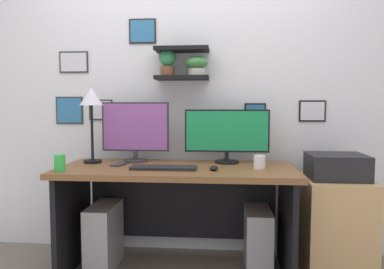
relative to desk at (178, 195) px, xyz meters
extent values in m
cube|color=silver|center=(0.00, 0.38, 0.81)|extent=(4.40, 0.04, 2.70)
cube|color=black|center=(0.00, 0.26, 0.85)|extent=(0.41, 0.20, 0.03)
cube|color=black|center=(0.00, 0.26, 1.06)|extent=(0.41, 0.20, 0.03)
cylinder|color=brown|center=(-0.11, 0.26, 0.90)|extent=(0.11, 0.11, 0.07)
ellipsoid|color=#2E814B|center=(-0.11, 0.26, 1.00)|extent=(0.13, 0.13, 0.13)
cylinder|color=#B2A899|center=(0.11, 0.26, 0.89)|extent=(0.13, 0.13, 0.05)
ellipsoid|color=#438844|center=(0.11, 0.26, 0.96)|extent=(0.17, 0.17, 0.09)
cube|color=black|center=(1.00, 0.36, 0.59)|extent=(0.20, 0.02, 0.16)
cube|color=silver|center=(1.00, 0.35, 0.59)|extent=(0.18, 0.00, 0.14)
cube|color=black|center=(-0.33, 0.36, 1.22)|extent=(0.22, 0.02, 0.19)
cube|color=teal|center=(-0.33, 0.35, 1.22)|extent=(0.19, 0.00, 0.17)
cube|color=#2D2D33|center=(-0.68, 0.36, 0.60)|extent=(0.19, 0.02, 0.17)
cube|color=silver|center=(-0.68, 0.35, 0.60)|extent=(0.17, 0.00, 0.14)
cube|color=#2D2D33|center=(-0.89, 0.36, 0.98)|extent=(0.24, 0.02, 0.17)
cube|color=silver|center=(-0.89, 0.35, 0.98)|extent=(0.21, 0.00, 0.15)
cube|color=black|center=(0.57, 0.36, 0.54)|extent=(0.17, 0.02, 0.22)
cube|color=teal|center=(0.57, 0.35, 0.54)|extent=(0.14, 0.00, 0.20)
cube|color=#2D2D33|center=(-0.94, 0.36, 0.59)|extent=(0.23, 0.02, 0.22)
cube|color=teal|center=(-0.94, 0.35, 0.59)|extent=(0.20, 0.00, 0.20)
cube|color=brown|center=(0.00, -0.06, 0.19)|extent=(1.64, 0.68, 0.04)
cube|color=black|center=(-0.76, -0.06, -0.19)|extent=(0.04, 0.62, 0.71)
cube|color=black|center=(0.76, -0.06, -0.19)|extent=(0.04, 0.62, 0.71)
cube|color=black|center=(0.00, 0.24, -0.15)|extent=(1.44, 0.02, 0.50)
cylinder|color=#2D2D33|center=(-0.34, 0.15, 0.22)|extent=(0.18, 0.18, 0.02)
cylinder|color=#2D2D33|center=(-0.34, 0.15, 0.26)|extent=(0.03, 0.03, 0.08)
cube|color=#2D2D33|center=(-0.34, 0.16, 0.48)|extent=(0.51, 0.02, 0.37)
cube|color=#8C4C99|center=(-0.34, 0.15, 0.48)|extent=(0.48, 0.00, 0.35)
cylinder|color=black|center=(0.34, 0.15, 0.22)|extent=(0.18, 0.18, 0.02)
cylinder|color=black|center=(0.34, 0.15, 0.26)|extent=(0.03, 0.03, 0.08)
cube|color=black|center=(0.34, 0.16, 0.45)|extent=(0.62, 0.02, 0.32)
cube|color=#198C4C|center=(0.34, 0.15, 0.45)|extent=(0.60, 0.00, 0.29)
cube|color=black|center=(-0.08, -0.15, 0.22)|extent=(0.44, 0.14, 0.02)
ellipsoid|color=black|center=(0.26, -0.17, 0.22)|extent=(0.06, 0.09, 0.03)
cylinder|color=black|center=(-0.65, 0.07, 0.22)|extent=(0.13, 0.13, 0.02)
cylinder|color=black|center=(-0.65, 0.07, 0.43)|extent=(0.02, 0.02, 0.41)
cone|color=silver|center=(-0.65, 0.07, 0.70)|extent=(0.17, 0.17, 0.13)
cube|color=#2D2D33|center=(-0.42, -0.02, 0.21)|extent=(0.10, 0.15, 0.01)
cylinder|color=white|center=(0.56, -0.07, 0.25)|extent=(0.08, 0.08, 0.09)
cylinder|color=green|center=(-0.73, -0.29, 0.26)|extent=(0.07, 0.07, 0.11)
cube|color=tan|center=(1.10, 0.03, -0.20)|extent=(0.44, 0.50, 0.67)
cube|color=black|center=(1.10, 0.03, 0.22)|extent=(0.38, 0.34, 0.17)
cube|color=#99999E|center=(-0.54, -0.03, -0.31)|extent=(0.18, 0.40, 0.46)
cube|color=#99999E|center=(0.57, 0.04, -0.32)|extent=(0.18, 0.40, 0.44)
camera|label=1|loc=(0.33, -2.58, 0.64)|focal=34.69mm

